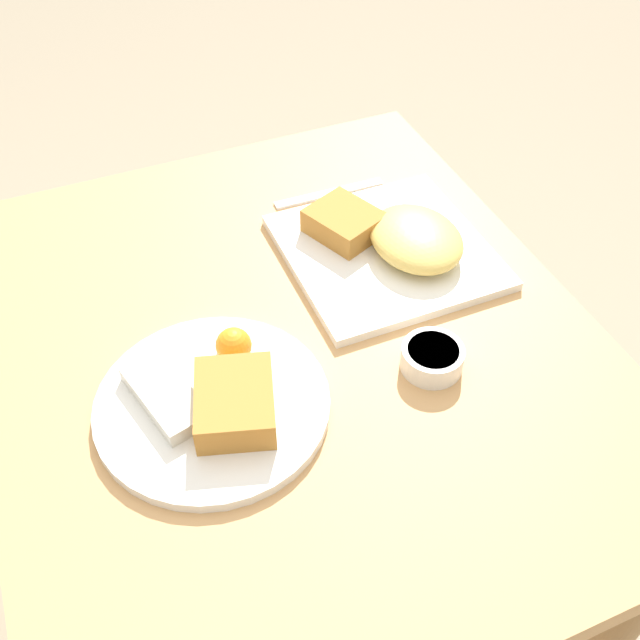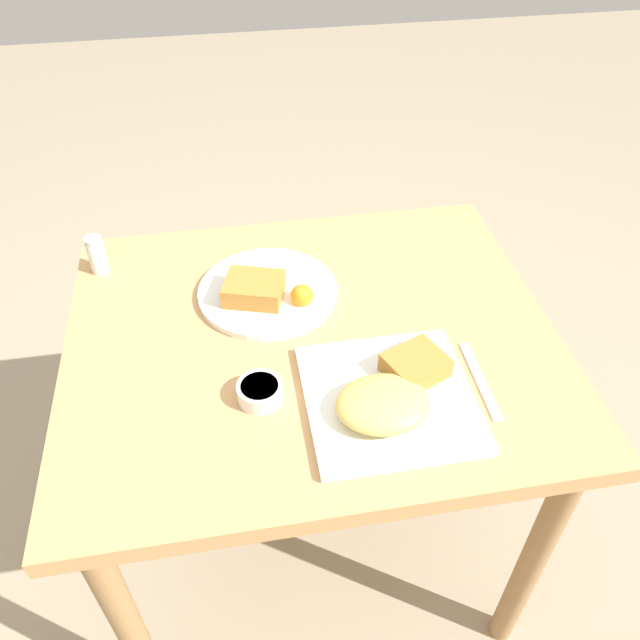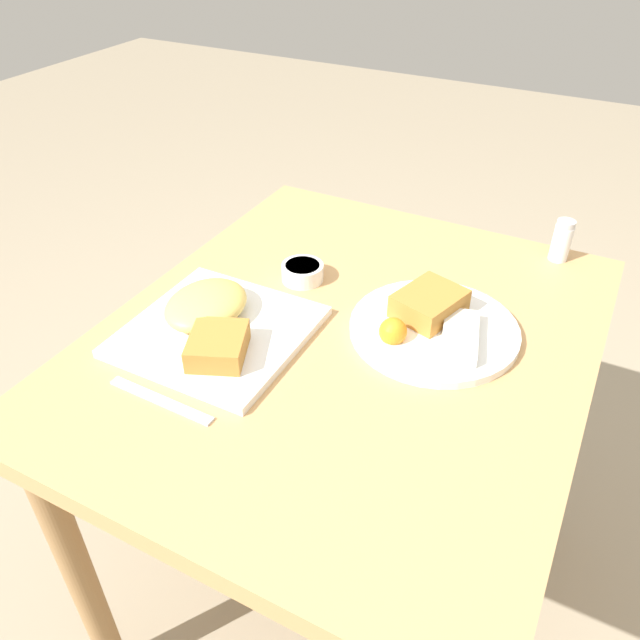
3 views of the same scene
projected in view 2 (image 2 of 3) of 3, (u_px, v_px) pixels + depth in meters
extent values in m
plane|color=gray|center=(314.00, 532.00, 1.63)|extent=(8.00, 8.00, 0.00)
cube|color=tan|center=(311.00, 340.00, 1.16)|extent=(0.89, 0.75, 0.04)
cylinder|color=#9F7649|center=(130.00, 629.00, 1.12)|extent=(0.05, 0.05, 0.68)
cylinder|color=#9F7649|center=(533.00, 559.00, 1.22)|extent=(0.05, 0.05, 0.68)
cylinder|color=#9F7649|center=(143.00, 375.00, 1.58)|extent=(0.05, 0.05, 0.68)
cylinder|color=#9F7649|center=(435.00, 339.00, 1.68)|extent=(0.05, 0.05, 0.68)
cube|color=white|center=(389.00, 398.00, 1.02)|extent=(0.27, 0.27, 0.01)
ellipsoid|color=#EAC660|center=(383.00, 404.00, 0.97)|extent=(0.15, 0.12, 0.04)
cube|color=#B77A33|center=(415.00, 365.00, 1.04)|extent=(0.12, 0.11, 0.04)
cylinder|color=white|center=(268.00, 292.00, 1.22)|extent=(0.27, 0.27, 0.01)
cube|color=#B77A33|center=(254.00, 289.00, 1.18)|extent=(0.13, 0.12, 0.04)
cube|color=silver|center=(275.00, 269.00, 1.25)|extent=(0.13, 0.08, 0.02)
sphere|color=orange|center=(302.00, 296.00, 1.18)|extent=(0.04, 0.04, 0.04)
cylinder|color=white|center=(260.00, 392.00, 1.02)|extent=(0.08, 0.08, 0.03)
cylinder|color=beige|center=(259.00, 386.00, 1.01)|extent=(0.06, 0.06, 0.00)
cylinder|color=white|center=(97.00, 257.00, 1.26)|extent=(0.04, 0.04, 0.07)
cylinder|color=white|center=(99.00, 263.00, 1.27)|extent=(0.03, 0.03, 0.04)
cylinder|color=silver|center=(93.00, 241.00, 1.23)|extent=(0.03, 0.03, 0.01)
cube|color=silver|center=(480.00, 380.00, 1.05)|extent=(0.02, 0.18, 0.00)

